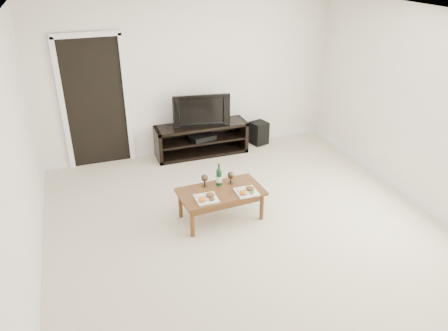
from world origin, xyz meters
TOP-DOWN VIEW (x-y plane):
  - floor at (0.00, 0.00)m, footprint 5.50×5.50m
  - back_wall at (0.00, 2.77)m, footprint 5.00×0.04m
  - ceiling at (0.00, 0.00)m, footprint 5.00×5.50m
  - doorway at (-1.55, 2.73)m, footprint 0.90×0.02m
  - media_console at (0.10, 2.50)m, footprint 1.57×0.45m
  - television at (0.10, 2.50)m, footprint 0.96×0.27m
  - av_receiver at (0.12, 2.48)m, footprint 0.45×0.38m
  - subwoofer at (1.22, 2.59)m, footprint 0.34×0.34m
  - coffee_table at (-0.23, 0.49)m, footprint 1.12×0.66m
  - plate_left at (-0.48, 0.35)m, footprint 0.27×0.27m
  - plate_right at (0.06, 0.34)m, footprint 0.27×0.27m
  - wine_bottle at (-0.21, 0.65)m, footprint 0.07×0.07m
  - goblet_left at (-0.39, 0.68)m, footprint 0.09×0.09m
  - goblet_right at (-0.04, 0.63)m, footprint 0.09×0.09m

SIDE VIEW (x-z plane):
  - floor at x=0.00m, z-range 0.00..0.00m
  - subwoofer at x=1.22m, z-range 0.00..0.41m
  - coffee_table at x=-0.23m, z-range 0.00..0.42m
  - media_console at x=0.10m, z-range 0.00..0.55m
  - av_receiver at x=0.12m, z-range 0.29..0.36m
  - plate_left at x=-0.48m, z-range 0.42..0.49m
  - plate_right at x=0.06m, z-range 0.42..0.49m
  - goblet_left at x=-0.39m, z-range 0.42..0.59m
  - goblet_right at x=-0.04m, z-range 0.42..0.59m
  - wine_bottle at x=-0.21m, z-range 0.42..0.77m
  - television at x=0.10m, z-range 0.55..1.10m
  - doorway at x=-1.55m, z-range 0.00..2.05m
  - back_wall at x=0.00m, z-range 0.00..2.60m
  - ceiling at x=0.00m, z-range 2.60..2.64m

